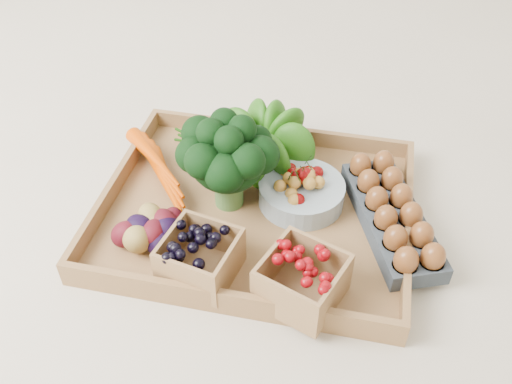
% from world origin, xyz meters
% --- Properties ---
extents(ground, '(4.00, 4.00, 0.00)m').
position_xyz_m(ground, '(0.00, 0.00, 0.00)').
color(ground, beige).
rests_on(ground, ground).
extents(tray, '(0.55, 0.45, 0.01)m').
position_xyz_m(tray, '(0.00, 0.00, 0.01)').
color(tray, olive).
rests_on(tray, ground).
extents(carrots, '(0.22, 0.15, 0.05)m').
position_xyz_m(carrots, '(-0.20, 0.05, 0.04)').
color(carrots, '#D14300').
rests_on(carrots, tray).
extents(lettuce, '(0.13, 0.13, 0.13)m').
position_xyz_m(lettuce, '(-0.01, 0.13, 0.08)').
color(lettuce, '#1D4F0C').
rests_on(lettuce, tray).
extents(broccoli, '(0.17, 0.17, 0.14)m').
position_xyz_m(broccoli, '(-0.05, 0.01, 0.08)').
color(broccoli, black).
rests_on(broccoli, tray).
extents(cherry_bowl, '(0.16, 0.16, 0.04)m').
position_xyz_m(cherry_bowl, '(0.08, 0.04, 0.04)').
color(cherry_bowl, '#8C9EA5').
rests_on(cherry_bowl, tray).
extents(egg_carton, '(0.20, 0.30, 0.03)m').
position_xyz_m(egg_carton, '(0.24, 0.01, 0.03)').
color(egg_carton, '#333940').
rests_on(egg_carton, tray).
extents(potatoes, '(0.13, 0.13, 0.08)m').
position_xyz_m(potatoes, '(-0.16, -0.11, 0.05)').
color(potatoes, '#3F0A12').
rests_on(potatoes, tray).
extents(punnet_blackberry, '(0.13, 0.13, 0.08)m').
position_xyz_m(punnet_blackberry, '(-0.06, -0.16, 0.05)').
color(punnet_blackberry, black).
rests_on(punnet_blackberry, tray).
extents(punnet_raspberry, '(0.15, 0.15, 0.08)m').
position_xyz_m(punnet_raspberry, '(0.11, -0.18, 0.05)').
color(punnet_raspberry, '#75050A').
rests_on(punnet_raspberry, tray).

